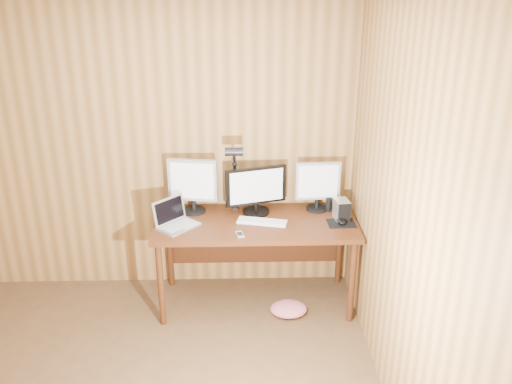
{
  "coord_description": "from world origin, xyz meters",
  "views": [
    {
      "loc": [
        0.82,
        -2.26,
        2.59
      ],
      "look_at": [
        0.93,
        1.58,
        1.02
      ],
      "focal_mm": 38.0,
      "sensor_mm": 36.0,
      "label": 1
    }
  ],
  "objects_px": {
    "monitor_center": "(256,190)",
    "mouse": "(341,221)",
    "monitor_left": "(193,184)",
    "speaker": "(329,205)",
    "hard_drive": "(342,210)",
    "monitor_right": "(318,185)",
    "laptop": "(174,219)",
    "keyboard": "(262,222)",
    "desk": "(256,231)",
    "desk_lamp": "(234,169)",
    "phone": "(240,234)"
  },
  "relations": [
    {
      "from": "laptop",
      "to": "speaker",
      "type": "distance_m",
      "value": 1.26
    },
    {
      "from": "hard_drive",
      "to": "phone",
      "type": "bearing_deg",
      "value": -169.79
    },
    {
      "from": "laptop",
      "to": "mouse",
      "type": "height_order",
      "value": "laptop"
    },
    {
      "from": "mouse",
      "to": "laptop",
      "type": "bearing_deg",
      "value": 170.26
    },
    {
      "from": "keyboard",
      "to": "desk_lamp",
      "type": "bearing_deg",
      "value": 150.66
    },
    {
      "from": "hard_drive",
      "to": "desk_lamp",
      "type": "xyz_separation_m",
      "value": [
        -0.85,
        0.15,
        0.3
      ]
    },
    {
      "from": "desk",
      "to": "desk_lamp",
      "type": "bearing_deg",
      "value": 150.81
    },
    {
      "from": "desk",
      "to": "monitor_center",
      "type": "bearing_deg",
      "value": 86.12
    },
    {
      "from": "monitor_right",
      "to": "desk_lamp",
      "type": "height_order",
      "value": "desk_lamp"
    },
    {
      "from": "monitor_right",
      "to": "desk_lamp",
      "type": "xyz_separation_m",
      "value": [
        -0.68,
        -0.04,
        0.16
      ]
    },
    {
      "from": "keyboard",
      "to": "phone",
      "type": "distance_m",
      "value": 0.28
    },
    {
      "from": "monitor_center",
      "to": "keyboard",
      "type": "distance_m",
      "value": 0.27
    },
    {
      "from": "monitor_right",
      "to": "laptop",
      "type": "height_order",
      "value": "monitor_right"
    },
    {
      "from": "monitor_left",
      "to": "speaker",
      "type": "height_order",
      "value": "monitor_left"
    },
    {
      "from": "speaker",
      "to": "desk_lamp",
      "type": "bearing_deg",
      "value": -178.77
    },
    {
      "from": "monitor_center",
      "to": "desk_lamp",
      "type": "bearing_deg",
      "value": 161.47
    },
    {
      "from": "speaker",
      "to": "monitor_center",
      "type": "bearing_deg",
      "value": -177.81
    },
    {
      "from": "desk",
      "to": "keyboard",
      "type": "height_order",
      "value": "keyboard"
    },
    {
      "from": "laptop",
      "to": "desk",
      "type": "bearing_deg",
      "value": -34.48
    },
    {
      "from": "monitor_left",
      "to": "hard_drive",
      "type": "relative_size",
      "value": 2.73
    },
    {
      "from": "hard_drive",
      "to": "desk_lamp",
      "type": "distance_m",
      "value": 0.91
    },
    {
      "from": "monitor_right",
      "to": "keyboard",
      "type": "distance_m",
      "value": 0.56
    },
    {
      "from": "laptop",
      "to": "mouse",
      "type": "distance_m",
      "value": 1.31
    },
    {
      "from": "monitor_center",
      "to": "laptop",
      "type": "bearing_deg",
      "value": -177.12
    },
    {
      "from": "desk_lamp",
      "to": "mouse",
      "type": "bearing_deg",
      "value": -6.16
    },
    {
      "from": "monitor_left",
      "to": "mouse",
      "type": "distance_m",
      "value": 1.22
    },
    {
      "from": "hard_drive",
      "to": "phone",
      "type": "height_order",
      "value": "hard_drive"
    },
    {
      "from": "monitor_right",
      "to": "mouse",
      "type": "xyz_separation_m",
      "value": [
        0.16,
        -0.27,
        -0.2
      ]
    },
    {
      "from": "keyboard",
      "to": "speaker",
      "type": "distance_m",
      "value": 0.6
    },
    {
      "from": "hard_drive",
      "to": "speaker",
      "type": "height_order",
      "value": "hard_drive"
    },
    {
      "from": "monitor_center",
      "to": "mouse",
      "type": "height_order",
      "value": "monitor_center"
    },
    {
      "from": "phone",
      "to": "speaker",
      "type": "distance_m",
      "value": 0.85
    },
    {
      "from": "monitor_center",
      "to": "keyboard",
      "type": "relative_size",
      "value": 1.21
    },
    {
      "from": "keyboard",
      "to": "monitor_right",
      "type": "bearing_deg",
      "value": 40.16
    },
    {
      "from": "monitor_left",
      "to": "monitor_right",
      "type": "relative_size",
      "value": 1.09
    },
    {
      "from": "laptop",
      "to": "mouse",
      "type": "xyz_separation_m",
      "value": [
        1.31,
        0.0,
        -0.03
      ]
    },
    {
      "from": "keyboard",
      "to": "desk_lamp",
      "type": "xyz_separation_m",
      "value": [
        -0.21,
        0.2,
        0.37
      ]
    },
    {
      "from": "laptop",
      "to": "mouse",
      "type": "relative_size",
      "value": 3.2
    },
    {
      "from": "monitor_center",
      "to": "laptop",
      "type": "xyz_separation_m",
      "value": [
        -0.64,
        -0.22,
        -0.15
      ]
    },
    {
      "from": "hard_drive",
      "to": "desk",
      "type": "bearing_deg",
      "value": 167.61
    },
    {
      "from": "keyboard",
      "to": "speaker",
      "type": "xyz_separation_m",
      "value": [
        0.56,
        0.21,
        0.05
      ]
    },
    {
      "from": "desk",
      "to": "speaker",
      "type": "bearing_deg",
      "value": 10.2
    },
    {
      "from": "monitor_left",
      "to": "mouse",
      "type": "relative_size",
      "value": 3.87
    },
    {
      "from": "monitor_center",
      "to": "monitor_left",
      "type": "distance_m",
      "value": 0.51
    },
    {
      "from": "monitor_left",
      "to": "monitor_right",
      "type": "bearing_deg",
      "value": 9.71
    },
    {
      "from": "monitor_right",
      "to": "desk_lamp",
      "type": "relative_size",
      "value": 0.67
    },
    {
      "from": "keyboard",
      "to": "mouse",
      "type": "bearing_deg",
      "value": 10.05
    },
    {
      "from": "desk_lamp",
      "to": "monitor_right",
      "type": "bearing_deg",
      "value": 12.61
    },
    {
      "from": "keyboard",
      "to": "hard_drive",
      "type": "xyz_separation_m",
      "value": [
        0.63,
        0.04,
        0.07
      ]
    },
    {
      "from": "monitor_right",
      "to": "speaker",
      "type": "height_order",
      "value": "monitor_right"
    }
  ]
}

